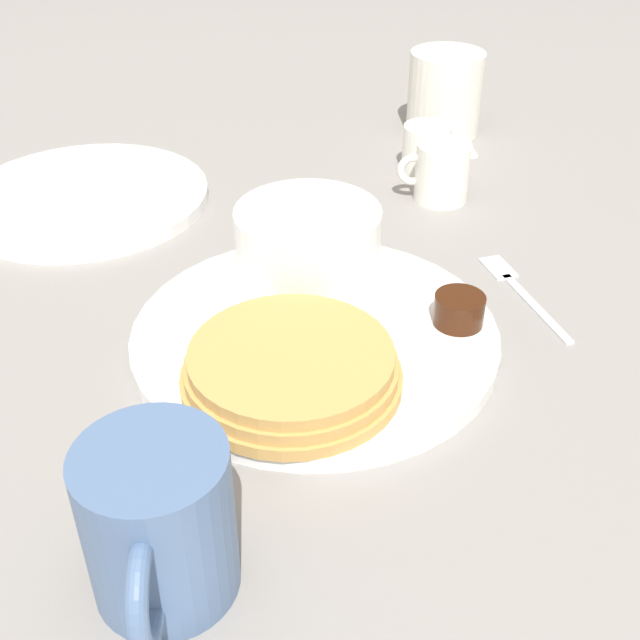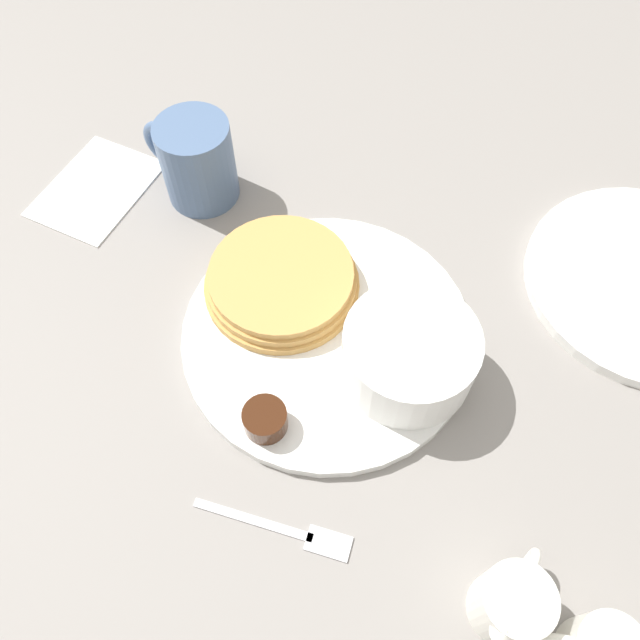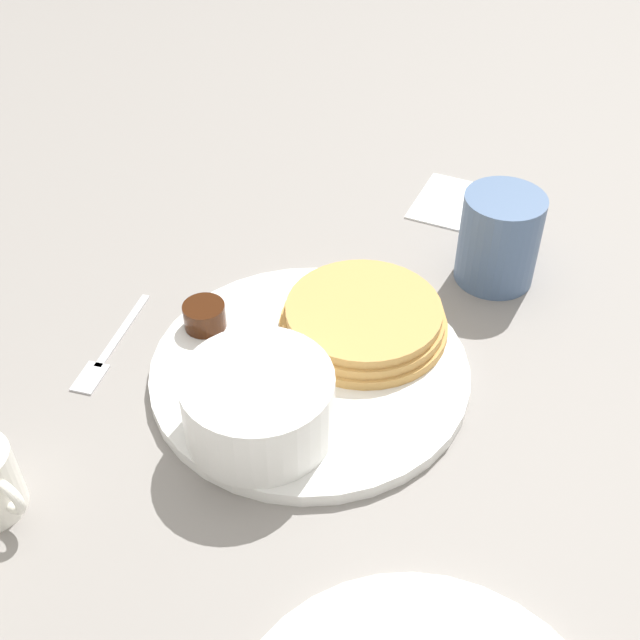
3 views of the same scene
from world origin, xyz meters
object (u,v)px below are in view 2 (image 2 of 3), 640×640
(plate, at_px, (327,334))
(creamer_pitcher_near, at_px, (511,603))
(bowl, at_px, (409,353))
(coffee_mug, at_px, (196,161))
(fork, at_px, (291,531))

(plate, distance_m, creamer_pitcher_near, 0.27)
(bowl, distance_m, coffee_mug, 0.30)
(bowl, xyz_separation_m, fork, (-0.17, 0.03, -0.04))
(fork, bearing_deg, bowl, -10.01)
(coffee_mug, relative_size, fork, 0.82)
(fork, bearing_deg, coffee_mug, 41.87)
(plate, relative_size, bowl, 2.32)
(fork, bearing_deg, plate, 16.05)
(creamer_pitcher_near, distance_m, fork, 0.17)
(bowl, relative_size, fork, 0.88)
(coffee_mug, xyz_separation_m, fork, (-0.28, -0.25, -0.04))
(plate, distance_m, bowl, 0.09)
(plate, xyz_separation_m, coffee_mug, (0.11, 0.20, 0.04))
(plate, height_order, fork, plate)
(plate, bearing_deg, creamer_pitcher_near, -125.34)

